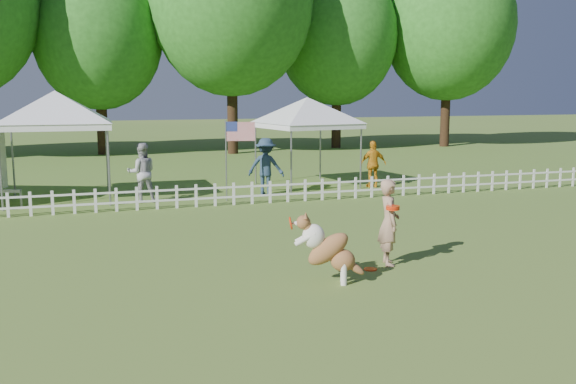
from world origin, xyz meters
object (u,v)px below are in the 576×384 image
object	(u,v)px
canopy_tent_left	(58,147)
spectator_c	(373,164)
frisbee_on_turf	(370,269)
spectator_b	(266,166)
dog	(329,249)
flag_pole	(226,161)
spectator_a	(142,173)
canopy_tent_right	(307,143)
handler	(389,222)

from	to	relation	value
canopy_tent_left	spectator_c	distance (m)	9.31
frisbee_on_turf	spectator_c	distance (m)	9.56
spectator_b	spectator_c	xyz separation A→B (m)	(3.58, 0.32, -0.09)
spectator_c	dog	bearing A→B (deg)	64.90
flag_pole	spectator_c	world-z (taller)	flag_pole
canopy_tent_left	spectator_c	xyz separation A→B (m)	(9.27, -0.47, -0.74)
dog	spectator_a	xyz separation A→B (m)	(-2.06, 8.51, 0.26)
dog	canopy_tent_right	size ratio (longest dim) A/B	0.40
frisbee_on_turf	flag_pole	distance (m)	7.67
dog	canopy_tent_left	world-z (taller)	canopy_tent_left
dog	spectator_a	world-z (taller)	spectator_a
canopy_tent_right	spectator_b	bearing A→B (deg)	-154.61
flag_pole	spectator_b	bearing A→B (deg)	40.57
frisbee_on_turf	canopy_tent_right	distance (m)	9.83
handler	frisbee_on_turf	distance (m)	0.88
handler	frisbee_on_turf	size ratio (longest dim) A/B	6.67
handler	canopy_tent_left	bearing A→B (deg)	46.03
frisbee_on_turf	canopy_tent_left	size ratio (longest dim) A/B	0.08
frisbee_on_turf	canopy_tent_right	xyz separation A→B (m)	(2.25, 9.47, 1.36)
dog	frisbee_on_turf	xyz separation A→B (m)	(0.94, 0.49, -0.53)
spectator_b	spectator_c	bearing A→B (deg)	-145.88
dog	spectator_b	xyz separation A→B (m)	(1.50, 8.75, 0.28)
canopy_tent_left	spectator_a	distance (m)	2.46
canopy_tent_left	spectator_c	bearing A→B (deg)	-1.53
flag_pole	spectator_b	xyz separation A→B (m)	(1.33, 0.72, -0.28)
canopy_tent_right	spectator_c	bearing A→B (deg)	-35.09
flag_pole	spectator_b	distance (m)	1.54
dog	canopy_tent_left	size ratio (longest dim) A/B	0.37
spectator_c	spectator_b	bearing A→B (deg)	9.23
spectator_a	spectator_c	xyz separation A→B (m)	(7.13, 0.56, -0.08)
handler	spectator_c	distance (m)	9.15
spectator_a	spectator_b	bearing A→B (deg)	-175.82
canopy_tent_left	spectator_b	world-z (taller)	canopy_tent_left
frisbee_on_turf	spectator_c	size ratio (longest dim) A/B	0.15
dog	spectator_a	size ratio (longest dim) A/B	0.68
dog	spectator_c	size ratio (longest dim) A/B	0.75
dog	canopy_tent_right	xyz separation A→B (m)	(3.19, 9.96, 0.82)
spectator_a	spectator_c	size ratio (longest dim) A/B	1.11
canopy_tent_left	spectator_a	world-z (taller)	canopy_tent_left
dog	canopy_tent_left	distance (m)	10.46
dog	frisbee_on_turf	distance (m)	1.19
spectator_c	canopy_tent_right	bearing A→B (deg)	-21.00
dog	flag_pole	distance (m)	8.05
spectator_b	spectator_c	distance (m)	3.60
handler	dog	size ratio (longest dim) A/B	1.37
canopy_tent_right	spectator_b	distance (m)	2.15
dog	canopy_tent_left	xyz separation A→B (m)	(-4.19, 9.54, 0.92)
canopy_tent_right	spectator_c	world-z (taller)	canopy_tent_right
canopy_tent_right	spectator_b	size ratio (longest dim) A/B	1.66
dog	canopy_tent_left	bearing A→B (deg)	134.84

